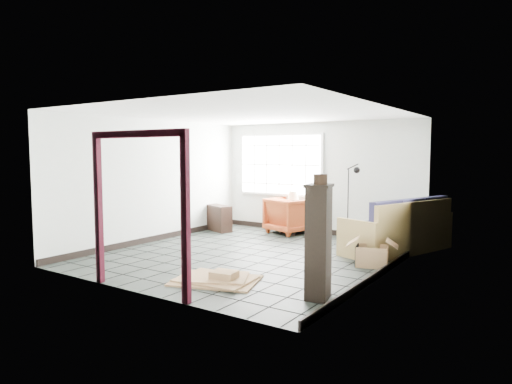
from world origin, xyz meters
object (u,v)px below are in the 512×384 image
Objects in this scene: side_table at (294,213)px; tall_shelf at (318,241)px; armchair at (289,214)px; futon_sofa at (400,233)px.

side_table is 4.77m from tall_shelf.
armchair is at bearing 111.04° from tall_shelf.
futon_sofa is at bearing 75.83° from tall_shelf.
side_table is at bearing -173.37° from futon_sofa.
armchair is (-2.77, 0.63, 0.09)m from futon_sofa.
armchair is at bearing -172.78° from futon_sofa.
futon_sofa is 2.72× the size of armchair.
side_table is (0.13, -0.00, 0.03)m from armchair.
armchair is 0.13m from side_table.
futon_sofa is 1.68× the size of tall_shelf.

